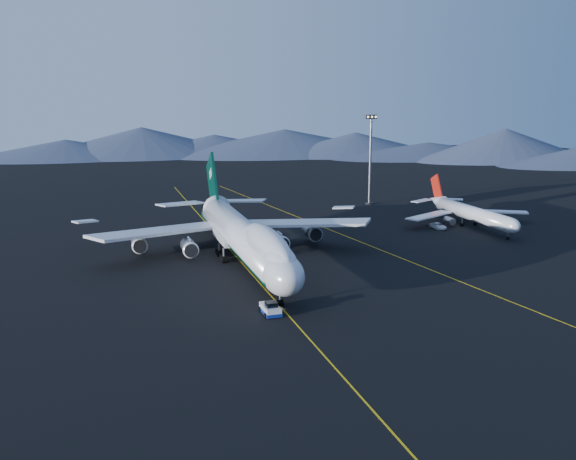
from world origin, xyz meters
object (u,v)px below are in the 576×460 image
object	(u,v)px
pushback_tug	(270,310)
floodlight_mast	(370,159)
service_van	(438,226)
second_jet	(470,213)
boeing_747	(242,235)

from	to	relation	value
pushback_tug	floodlight_mast	xyz separation A→B (m)	(54.68, 86.77, 12.90)
pushback_tug	service_van	size ratio (longest dim) A/B	0.90
pushback_tug	second_jet	distance (m)	82.05
service_van	floodlight_mast	size ratio (longest dim) A/B	0.20
service_van	floodlight_mast	world-z (taller)	floodlight_mast
boeing_747	second_jet	size ratio (longest dim) A/B	1.82
pushback_tug	second_jet	xyz separation A→B (m)	(65.66, 49.14, 2.77)
boeing_747	pushback_tug	size ratio (longest dim) A/B	14.96
pushback_tug	service_van	world-z (taller)	pushback_tug
floodlight_mast	pushback_tug	bearing A→B (deg)	-122.22
pushback_tug	service_van	bearing A→B (deg)	39.32
service_van	floodlight_mast	xyz separation A→B (m)	(-1.66, 38.33, 12.82)
second_jet	floodlight_mast	xyz separation A→B (m)	(-10.98, 37.64, 10.13)
pushback_tug	second_jet	size ratio (longest dim) A/B	0.12
pushback_tug	floodlight_mast	size ratio (longest dim) A/B	0.18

